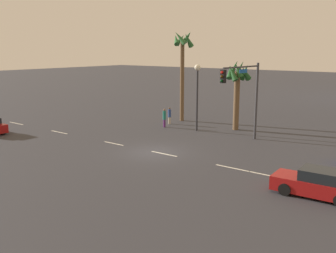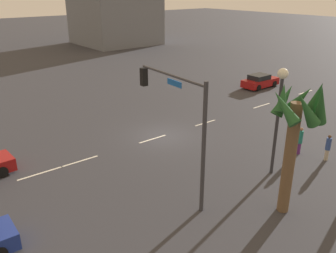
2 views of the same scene
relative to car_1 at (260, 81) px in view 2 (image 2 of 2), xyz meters
The scene contains 13 objects.
ground_plane 16.47m from the car_1, 14.41° to the left, with size 220.00×220.00×0.00m, color #333338.
lane_stripe_0 4.63m from the car_1, 116.69° to the left, with size 2.34×0.14×0.01m, color silver.
lane_stripe_1 6.40m from the car_1, 40.03° to the left, with size 2.28×0.14×0.01m, color silver.
lane_stripe_2 12.50m from the car_1, 19.16° to the left, with size 2.10×0.14×0.01m, color silver.
lane_stripe_3 17.35m from the car_1, 13.66° to the left, with size 2.26×0.14×0.01m, color silver.
lane_stripe_4 22.70m from the car_1, 10.40° to the left, with size 2.38×0.14×0.01m, color silver.
lane_stripe_5 25.10m from the car_1, ahead, with size 2.60×0.14×0.01m, color silver.
car_1 is the anchor object (origin of this frame).
traffic_signal 22.80m from the car_1, 27.97° to the left, with size 0.60×5.41×6.29m.
streetlamp 19.15m from the car_1, 40.31° to the left, with size 0.56×0.56×6.03m.
pedestrian_0 16.85m from the car_1, 51.91° to the left, with size 0.31×0.31×1.66m.
pedestrian_1 16.04m from the car_1, 46.89° to the left, with size 0.40×0.40×1.79m.
palm_tree_1 22.86m from the car_1, 41.25° to the left, with size 2.33×2.46×6.43m.
Camera 2 is at (14.20, 18.58, 9.96)m, focal length 38.22 mm.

